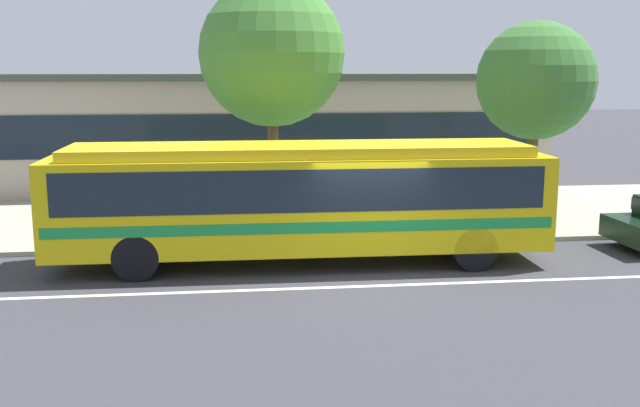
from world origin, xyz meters
TOP-DOWN VIEW (x-y plane):
  - ground_plane at (0.00, 0.00)m, footprint 120.00×120.00m
  - sidewalk_slab at (0.00, 6.56)m, footprint 60.00×8.00m
  - lane_stripe_center at (0.00, -0.80)m, footprint 56.00×0.16m
  - transit_bus at (-1.40, 1.21)m, footprint 11.28×2.54m
  - pedestrian_waiting_near_sign at (-4.69, 3.83)m, footprint 0.46×0.46m
  - pedestrian_walking_along_curb at (-3.21, 3.48)m, footprint 0.36×0.36m
  - pedestrian_standing_by_tree at (3.47, 4.70)m, footprint 0.47×0.47m
  - bus_stop_sign at (3.85, 3.29)m, footprint 0.08×0.44m
  - street_tree_near_stop at (-1.81, 5.10)m, footprint 3.99×3.99m
  - street_tree_mid_block at (5.77, 5.21)m, footprint 3.40×3.40m
  - station_building at (-2.26, 13.45)m, footprint 21.67×7.85m

SIDE VIEW (x-z plane):
  - ground_plane at x=0.00m, z-range 0.00..0.00m
  - lane_stripe_center at x=0.00m, z-range 0.00..0.01m
  - sidewalk_slab at x=0.00m, z-range 0.00..0.12m
  - pedestrian_waiting_near_sign at x=-4.69m, z-range 0.26..1.92m
  - pedestrian_standing_by_tree at x=3.47m, z-range 0.26..1.94m
  - pedestrian_walking_along_curb at x=-3.21m, z-range 0.26..1.94m
  - transit_bus at x=-1.40m, z-range 0.23..3.00m
  - bus_stop_sign at x=3.85m, z-range 0.47..2.90m
  - station_building at x=-2.26m, z-range 0.01..4.28m
  - street_tree_mid_block at x=5.77m, z-range 1.24..6.93m
  - street_tree_near_stop at x=-1.81m, z-range 1.48..8.21m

